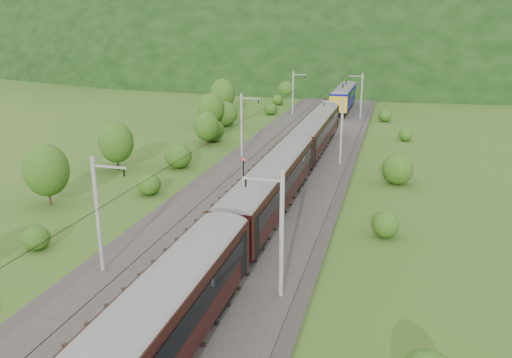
# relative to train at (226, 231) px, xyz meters

# --- Properties ---
(ground) EXTENTS (600.00, 600.00, 0.00)m
(ground) POSITION_rel_train_xyz_m (-2.40, -0.94, -3.75)
(ground) COLOR #2E531A
(ground) RESTS_ON ground
(railbed) EXTENTS (14.00, 220.00, 0.30)m
(railbed) POSITION_rel_train_xyz_m (-2.40, 9.06, -3.60)
(railbed) COLOR #38332D
(railbed) RESTS_ON ground
(track_left) EXTENTS (2.40, 220.00, 0.27)m
(track_left) POSITION_rel_train_xyz_m (-4.80, 9.06, -3.38)
(track_left) COLOR #513323
(track_left) RESTS_ON railbed
(track_right) EXTENTS (2.40, 220.00, 0.27)m
(track_right) POSITION_rel_train_xyz_m (-0.00, 9.06, -3.38)
(track_right) COLOR #513323
(track_right) RESTS_ON railbed
(catenary_left) EXTENTS (2.54, 192.28, 8.00)m
(catenary_left) POSITION_rel_train_xyz_m (-8.52, 31.06, 0.75)
(catenary_left) COLOR gray
(catenary_left) RESTS_ON railbed
(catenary_right) EXTENTS (2.54, 192.28, 8.00)m
(catenary_right) POSITION_rel_train_xyz_m (3.72, 31.06, 0.75)
(catenary_right) COLOR gray
(catenary_right) RESTS_ON railbed
(overhead_wires) EXTENTS (4.83, 198.00, 0.03)m
(overhead_wires) POSITION_rel_train_xyz_m (-2.40, 9.06, 3.35)
(overhead_wires) COLOR black
(overhead_wires) RESTS_ON ground
(mountain_main) EXTENTS (504.00, 360.00, 244.00)m
(mountain_main) POSITION_rel_train_xyz_m (-2.40, 259.06, -3.75)
(mountain_main) COLOR black
(mountain_main) RESTS_ON ground
(mountain_ridge) EXTENTS (336.00, 280.00, 132.00)m
(mountain_ridge) POSITION_rel_train_xyz_m (-122.40, 299.06, -3.75)
(mountain_ridge) COLOR black
(mountain_ridge) RESTS_ON ground
(train) EXTENTS (3.19, 152.16, 5.56)m
(train) POSITION_rel_train_xyz_m (0.00, 0.00, 0.00)
(train) COLOR black
(train) RESTS_ON ground
(hazard_post_near) EXTENTS (0.15, 0.15, 1.40)m
(hazard_post_near) POSITION_rel_train_xyz_m (-2.36, 45.05, -2.75)
(hazard_post_near) COLOR red
(hazard_post_near) RESTS_ON railbed
(hazard_post_far) EXTENTS (0.17, 0.17, 1.64)m
(hazard_post_far) POSITION_rel_train_xyz_m (-2.41, 23.17, -2.63)
(hazard_post_far) COLOR red
(hazard_post_far) RESTS_ON railbed
(signal) EXTENTS (0.24, 0.24, 2.15)m
(signal) POSITION_rel_train_xyz_m (-5.72, 22.37, -2.18)
(signal) COLOR black
(signal) RESTS_ON railbed
(vegetation_left) EXTENTS (12.78, 143.33, 6.78)m
(vegetation_left) POSITION_rel_train_xyz_m (-17.52, 21.19, -1.13)
(vegetation_left) COLOR #204612
(vegetation_left) RESTS_ON ground
(vegetation_right) EXTENTS (6.27, 105.10, 3.05)m
(vegetation_right) POSITION_rel_train_xyz_m (9.90, 4.04, -2.45)
(vegetation_right) COLOR #204612
(vegetation_right) RESTS_ON ground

